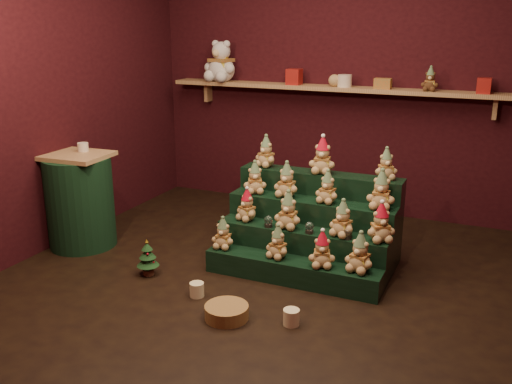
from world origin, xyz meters
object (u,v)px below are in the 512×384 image
at_px(riser_tier_front, 292,271).
at_px(mug_left, 197,290).
at_px(mini_christmas_tree, 148,258).
at_px(snow_globe_a, 268,221).
at_px(snow_globe_c, 348,233).
at_px(wicker_basket, 227,312).
at_px(white_bear, 221,56).
at_px(brown_bear, 430,79).
at_px(snow_globe_b, 309,228).
at_px(mug_right, 291,317).
at_px(side_table, 80,201).

xyz_separation_m(riser_tier_front, mug_left, (-0.55, -0.52, -0.04)).
bearing_deg(mug_left, mini_christmas_tree, 162.84).
bearing_deg(mug_left, snow_globe_a, 67.14).
xyz_separation_m(snow_globe_c, wicker_basket, (-0.59, -0.88, -0.36)).
relative_size(white_bear, brown_bear, 2.45).
xyz_separation_m(snow_globe_c, brown_bear, (0.30, 1.60, 1.03)).
xyz_separation_m(snow_globe_b, white_bear, (-1.58, 1.60, 1.18)).
relative_size(snow_globe_c, mug_right, 0.81).
bearing_deg(brown_bear, snow_globe_a, -123.32).
bearing_deg(riser_tier_front, mini_christmas_tree, -162.29).
height_order(side_table, wicker_basket, side_table).
bearing_deg(snow_globe_b, side_table, -174.18).
bearing_deg(brown_bear, side_table, -148.47).
xyz_separation_m(riser_tier_front, snow_globe_c, (0.39, 0.16, 0.32)).
distance_m(mini_christmas_tree, mug_left, 0.57).
distance_m(snow_globe_a, mini_christmas_tree, 1.00).
bearing_deg(wicker_basket, riser_tier_front, 74.18).
bearing_deg(side_table, snow_globe_a, 3.59).
distance_m(riser_tier_front, snow_globe_a, 0.44).
distance_m(snow_globe_c, wicker_basket, 1.12).
distance_m(snow_globe_c, mug_right, 0.87).
height_order(mini_christmas_tree, white_bear, white_bear).
xyz_separation_m(riser_tier_front, white_bear, (-1.50, 1.76, 1.50)).
relative_size(snow_globe_c, mug_left, 0.85).
bearing_deg(white_bear, mug_right, -43.36).
distance_m(snow_globe_a, snow_globe_b, 0.35).
bearing_deg(side_table, snow_globe_c, 1.69).
distance_m(snow_globe_a, brown_bear, 2.13).
bearing_deg(snow_globe_c, snow_globe_a, 180.00).
relative_size(snow_globe_c, brown_bear, 0.41).
height_order(snow_globe_a, wicker_basket, snow_globe_a).
height_order(white_bear, brown_bear, white_bear).
distance_m(snow_globe_b, wicker_basket, 0.99).
height_order(snow_globe_b, white_bear, white_bear).
distance_m(side_table, brown_bear, 3.39).
bearing_deg(wicker_basket, snow_globe_b, 72.02).
height_order(snow_globe_c, mug_left, snow_globe_c).
bearing_deg(brown_bear, mug_left, -121.07).
height_order(side_table, white_bear, white_bear).
xyz_separation_m(riser_tier_front, wicker_basket, (-0.20, -0.72, -0.04)).
height_order(mini_christmas_tree, wicker_basket, mini_christmas_tree).
height_order(snow_globe_c, mug_right, snow_globe_c).
distance_m(mini_christmas_tree, brown_bear, 3.04).
distance_m(side_table, wicker_basket, 1.95).
height_order(mug_right, white_bear, white_bear).
bearing_deg(white_bear, snow_globe_c, -29.68).
relative_size(mug_left, mug_right, 0.96).
bearing_deg(mug_right, riser_tier_front, 110.47).
bearing_deg(snow_globe_a, snow_globe_c, 0.00).
height_order(side_table, mini_christmas_tree, side_table).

